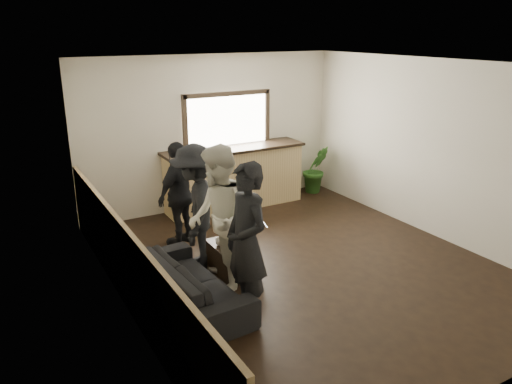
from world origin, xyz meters
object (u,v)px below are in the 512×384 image
coffee_table (232,259)px  person_a (246,242)px  bar_counter (234,174)px  person_b (218,220)px  cup_a (220,242)px  person_c (196,207)px  sofa (193,282)px  person_d (180,194)px  cup_b (243,246)px  potted_plant (316,169)px

coffee_table → person_a: (-0.35, -1.06, 0.74)m
bar_counter → person_b: size_ratio=1.43×
cup_a → person_a: person_a is taller
person_c → cup_a: bearing=63.8°
person_b → person_c: size_ratio=1.07×
sofa → person_a: 0.97m
person_d → sofa: bearing=41.7°
bar_counter → cup_b: 2.77m
person_a → cup_a: bearing=167.0°
cup_b → person_c: 0.84m
cup_a → potted_plant: size_ratio=0.14×
cup_b → person_b: size_ratio=0.05×
cup_b → person_d: 1.49m
person_d → potted_plant: bearing=166.8°
potted_plant → person_b: 4.37m
cup_b → person_d: bearing=103.9°
sofa → person_a: size_ratio=1.03×
bar_counter → person_d: size_ratio=1.66×
coffee_table → person_a: size_ratio=0.45×
sofa → person_d: 1.92m
bar_counter → person_c: size_ratio=1.53×
bar_counter → sofa: bar_counter is taller
person_a → person_b: 0.74m
person_a → person_d: size_ratio=1.14×
person_a → person_b: size_ratio=0.98×
person_c → person_d: bearing=-161.7°
person_a → cup_b: bearing=152.0°
person_c → sofa: bearing=-1.5°
sofa → cup_b: sofa is taller
potted_plant → person_d: bearing=-162.3°
sofa → cup_a: sofa is taller
coffee_table → person_d: bearing=101.3°
person_c → person_d: size_ratio=1.08×
cup_b → person_a: (-0.45, -0.92, 0.51)m
cup_b → bar_counter: bearing=65.3°
potted_plant → person_c: (-3.45, -1.92, 0.40)m
sofa → coffee_table: bearing=-62.1°
bar_counter → coffee_table: bar_counter is taller
person_b → person_d: size_ratio=1.16×
bar_counter → cup_a: 2.64m
cup_a → person_c: (-0.23, 0.28, 0.46)m
sofa → person_b: size_ratio=1.01×
cup_a → potted_plant: bearing=34.3°
bar_counter → potted_plant: (1.85, -0.05, -0.16)m
potted_plant → sofa: bearing=-144.1°
person_b → sofa: bearing=-49.7°
cup_a → person_a: (-0.23, -1.18, 0.50)m
cup_b → person_a: 1.14m
bar_counter → potted_plant: 1.86m
person_d → person_b: bearing=55.5°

